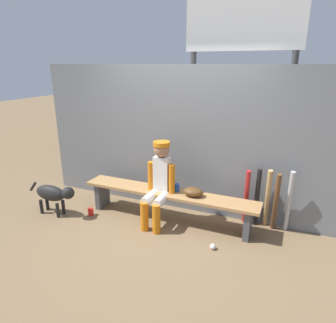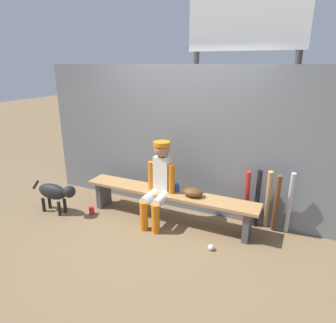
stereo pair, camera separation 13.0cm
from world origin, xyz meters
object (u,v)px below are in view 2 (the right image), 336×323
object	(u,v)px
bat_aluminum_red	(247,198)
bat_wood_tan	(268,200)
dugout_bench	(168,198)
bat_wood_dark	(276,204)
cup_on_ground	(92,211)
cup_on_bench	(177,188)
dog	(55,192)
bat_aluminum_black	(257,199)
scoreboard	(249,47)
baseball_glove	(193,192)
baseball	(211,247)
player_seated	(158,181)
bat_aluminum_silver	(289,203)

from	to	relation	value
bat_aluminum_red	bat_wood_tan	distance (m)	0.28
dugout_bench	bat_wood_dark	bearing A→B (deg)	10.94
cup_on_ground	bat_wood_tan	bearing A→B (deg)	15.19
cup_on_bench	dog	xyz separation A→B (m)	(-1.75, -0.57, -0.17)
bat_aluminum_black	scoreboard	world-z (taller)	scoreboard
baseball_glove	scoreboard	size ratio (longest dim) A/B	0.08
bat_aluminum_red	bat_aluminum_black	size ratio (longest dim) A/B	0.98
baseball	dog	size ratio (longest dim) A/B	0.09
bat_aluminum_red	cup_on_ground	bearing A→B (deg)	-163.03
baseball_glove	baseball	distance (m)	0.78
bat_wood_tan	baseball_glove	bearing A→B (deg)	-160.47
player_seated	baseball	size ratio (longest dim) A/B	15.92
bat_aluminum_black	dugout_bench	bearing A→B (deg)	-163.79
bat_aluminum_red	bat_aluminum_silver	distance (m)	0.55
baseball	bat_aluminum_black	bearing A→B (deg)	64.15
bat_wood_tan	bat_aluminum_red	bearing A→B (deg)	-179.50
bat_wood_dark	bat_aluminum_silver	xyz separation A→B (m)	(0.16, 0.06, 0.01)
bat_wood_tan	baseball	distance (m)	1.03
bat_wood_tan	dugout_bench	bearing A→B (deg)	-165.74
baseball_glove	bat_aluminum_red	world-z (taller)	bat_aluminum_red
player_seated	bat_wood_dark	world-z (taller)	player_seated
baseball	cup_on_bench	world-z (taller)	cup_on_bench
bat_aluminum_silver	cup_on_ground	distance (m)	2.84
bat_aluminum_silver	bat_wood_tan	bearing A→B (deg)	-178.64
scoreboard	dog	world-z (taller)	scoreboard
bat_aluminum_red	bat_wood_tan	bearing A→B (deg)	0.50
baseball_glove	bat_aluminum_red	size ratio (longest dim) A/B	0.33
bat_wood_dark	cup_on_bench	bearing A→B (deg)	-170.63
bat_aluminum_black	baseball	bearing A→B (deg)	-115.85
player_seated	cup_on_ground	bearing A→B (deg)	-168.00
dugout_bench	bat_wood_tan	bearing A→B (deg)	14.26
dugout_bench	bat_aluminum_red	bearing A→B (deg)	17.71
bat_aluminum_silver	baseball_glove	bearing A→B (deg)	-164.32
cup_on_bench	cup_on_ground	bearing A→B (deg)	-162.57
baseball_glove	bat_aluminum_silver	distance (m)	1.27
baseball	cup_on_bench	distance (m)	0.98
bat_wood_tan	cup_on_ground	size ratio (longest dim) A/B	8.17
cup_on_bench	bat_aluminum_silver	bearing A→B (deg)	10.80
bat_aluminum_red	bat_wood_dark	xyz separation A→B (m)	(0.39, -0.06, 0.02)
dog	baseball_glove	bearing A→B (deg)	14.24
bat_wood_dark	player_seated	bearing A→B (deg)	-165.80
bat_aluminum_red	bat_aluminum_silver	xyz separation A→B (m)	(0.55, 0.01, 0.03)
bat_wood_dark	dog	xyz separation A→B (m)	(-3.08, -0.79, -0.10)
baseball	bat_aluminum_red	bearing A→B (deg)	72.69
bat_aluminum_silver	bat_wood_dark	bearing A→B (deg)	-157.73
bat_wood_tan	scoreboard	world-z (taller)	scoreboard
bat_aluminum_black	bat_wood_dark	size ratio (longest dim) A/B	0.97
bat_aluminum_red	bat_wood_tan	world-z (taller)	bat_wood_tan
dugout_bench	baseball_glove	size ratio (longest dim) A/B	9.21
dog	cup_on_bench	bearing A→B (deg)	18.07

